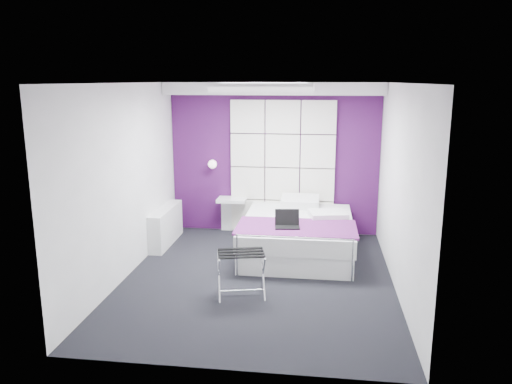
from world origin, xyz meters
TOP-DOWN VIEW (x-y plane):
  - floor at (0.00, 0.00)m, footprint 4.40×4.40m
  - ceiling at (0.00, 0.00)m, footprint 4.40×4.40m
  - wall_back at (0.00, 2.20)m, footprint 3.60×0.00m
  - wall_left at (-1.80, 0.00)m, footprint 0.00×4.40m
  - wall_right at (1.80, 0.00)m, footprint 0.00×4.40m
  - accent_wall at (0.00, 2.19)m, footprint 3.58×0.02m
  - soffit at (0.00, 1.95)m, footprint 3.58×0.50m
  - headboard at (0.15, 2.14)m, footprint 1.80×0.08m
  - skylight at (0.00, 0.60)m, footprint 1.36×0.86m
  - wall_lamp at (-1.05, 2.06)m, footprint 0.15×0.15m
  - radiator at (-1.69, 1.30)m, footprint 0.22×1.20m
  - bed at (0.48, 1.11)m, footprint 1.71×2.07m
  - nightstand at (-0.72, 2.02)m, footprint 0.49×0.38m
  - luggage_rack at (-0.14, -0.54)m, footprint 0.57×0.42m
  - laptop at (0.35, 0.56)m, footprint 0.35×0.25m

SIDE VIEW (x-z plane):
  - floor at x=0.00m, z-range 0.00..0.00m
  - luggage_rack at x=-0.14m, z-range 0.00..0.56m
  - radiator at x=-1.69m, z-range 0.00..0.60m
  - bed at x=0.48m, z-range -0.06..0.67m
  - nightstand at x=-0.72m, z-range 0.57..0.63m
  - laptop at x=0.35m, z-range 0.52..0.77m
  - headboard at x=0.15m, z-range 0.02..2.32m
  - wall_lamp at x=-1.05m, z-range 1.15..1.29m
  - wall_left at x=-1.80m, z-range -0.90..3.50m
  - wall_right at x=1.80m, z-range -0.90..3.50m
  - accent_wall at x=0.00m, z-range 0.01..2.59m
  - wall_back at x=0.00m, z-range -0.50..3.10m
  - soffit at x=0.00m, z-range 2.40..2.60m
  - skylight at x=0.00m, z-range 2.49..2.61m
  - ceiling at x=0.00m, z-range 2.60..2.60m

